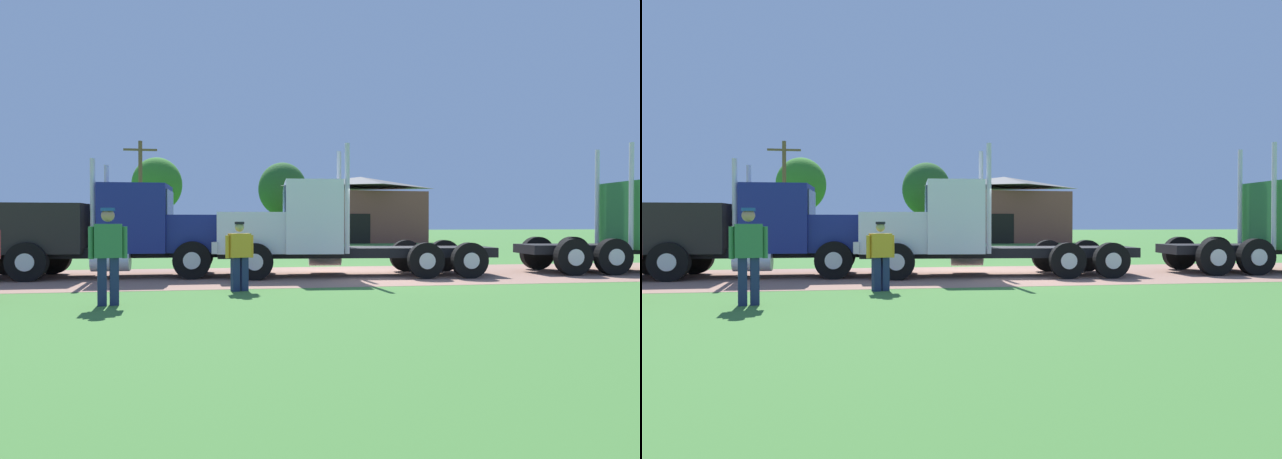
% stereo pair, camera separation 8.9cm
% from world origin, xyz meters
% --- Properties ---
extents(ground_plane, '(200.00, 200.00, 0.00)m').
position_xyz_m(ground_plane, '(0.00, 0.00, 0.00)').
color(ground_plane, '#407431').
extents(dirt_track, '(120.00, 6.30, 0.01)m').
position_xyz_m(dirt_track, '(0.00, 0.00, 0.00)').
color(dirt_track, '#966D5B').
rests_on(dirt_track, ground_plane).
extents(truck_foreground_white, '(8.25, 3.17, 3.77)m').
position_xyz_m(truck_foreground_white, '(-2.09, -0.05, 1.27)').
color(truck_foreground_white, black).
rests_on(truck_foreground_white, ground_plane).
extents(truck_near_right, '(7.52, 2.65, 3.30)m').
position_xyz_m(truck_near_right, '(-8.32, 0.58, 1.31)').
color(truck_near_right, black).
rests_on(truck_near_right, ground_plane).
extents(visitor_standing_near, '(0.68, 0.37, 1.84)m').
position_xyz_m(visitor_standing_near, '(-6.79, -5.33, 1.03)').
color(visitor_standing_near, '#33723F').
rests_on(visitor_standing_near, ground_plane).
extents(visitor_walking_mid, '(0.64, 0.41, 1.58)m').
position_xyz_m(visitor_walking_mid, '(-4.30, -3.46, 0.86)').
color(visitor_walking_mid, gold).
rests_on(visitor_walking_mid, ground_plane).
extents(shed_building, '(10.01, 7.56, 5.18)m').
position_xyz_m(shed_building, '(5.97, 27.50, 2.49)').
color(shed_building, brown).
rests_on(shed_building, ground_plane).
extents(utility_pole_near, '(2.20, 0.26, 7.09)m').
position_xyz_m(utility_pole_near, '(-10.31, 23.56, 3.79)').
color(utility_pole_near, brown).
rests_on(utility_pole_near, ground_plane).
extents(tree_left, '(4.20, 4.20, 7.11)m').
position_xyz_m(tree_left, '(-10.38, 33.75, 4.77)').
color(tree_left, '#513823').
rests_on(tree_left, ground_plane).
extents(tree_mid, '(4.48, 4.48, 7.10)m').
position_xyz_m(tree_mid, '(0.60, 36.03, 4.62)').
color(tree_mid, '#513823').
rests_on(tree_mid, ground_plane).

